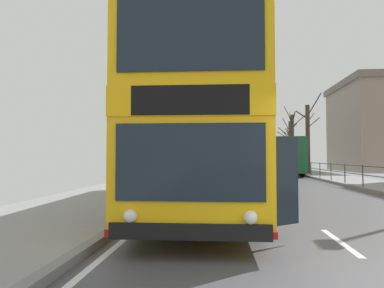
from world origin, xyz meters
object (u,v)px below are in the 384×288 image
Objects in this scene: bare_tree_far_00 at (308,137)px; bare_tree_far_02 at (292,140)px; background_bus_far_lane at (279,155)px; bare_tree_far_01 at (290,144)px; double_decker_bus_main at (203,134)px.

bare_tree_far_00 is 1.01× the size of bare_tree_far_02.
background_bus_far_lane is 2.91m from bare_tree_far_00.
bare_tree_far_01 is 0.95× the size of bare_tree_far_02.
double_decker_bus_main is 1.70× the size of bare_tree_far_02.
background_bus_far_lane is 1.44× the size of bare_tree_far_02.
bare_tree_far_02 reaches higher than background_bus_far_lane.
bare_tree_far_02 is at bearing 69.20° from background_bus_far_lane.
double_decker_bus_main is at bearing -105.74° from bare_tree_far_01.
bare_tree_far_00 is 6.54m from bare_tree_far_02.
double_decker_bus_main is 20.94m from bare_tree_far_00.
bare_tree_far_00 is at bearing -89.80° from bare_tree_far_02.
bare_tree_far_02 is (7.98, 25.86, 1.07)m from double_decker_bus_main.
double_decker_bus_main is 1.79× the size of bare_tree_far_01.
bare_tree_far_02 is (-0.02, 6.54, 0.09)m from bare_tree_far_00.
bare_tree_far_00 reaches higher than double_decker_bus_main.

